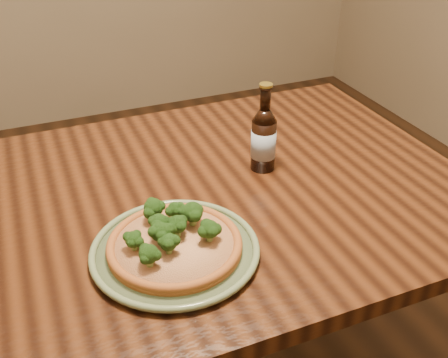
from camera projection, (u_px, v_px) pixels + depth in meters
name	position (u px, v px, depth m)	size (l,w,h in m)	color
table	(133.00, 239.00, 1.20)	(1.60, 0.90, 0.75)	#411F0D
plate	(175.00, 250.00, 1.01)	(0.33, 0.33, 0.02)	#6B7C55
pizza	(174.00, 242.00, 1.00)	(0.26, 0.26, 0.07)	#A45925
beer_bottle	(264.00, 139.00, 1.25)	(0.06, 0.06, 0.22)	black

